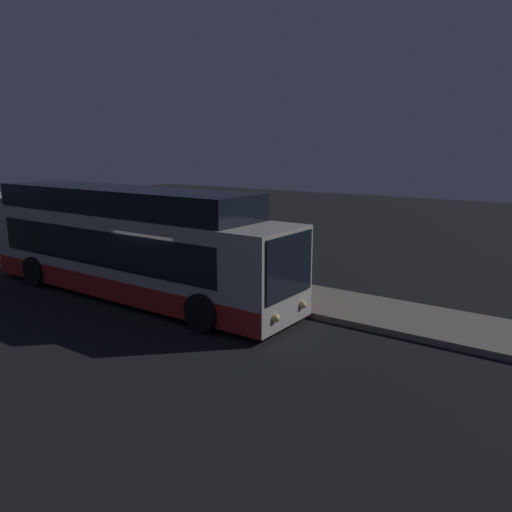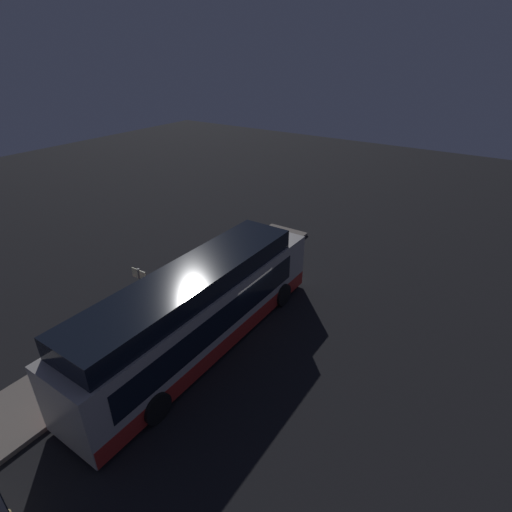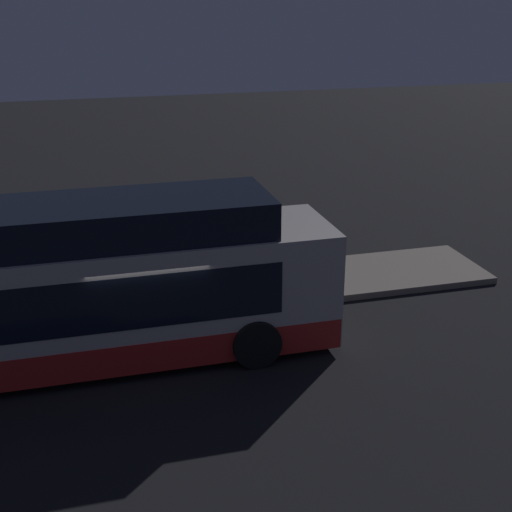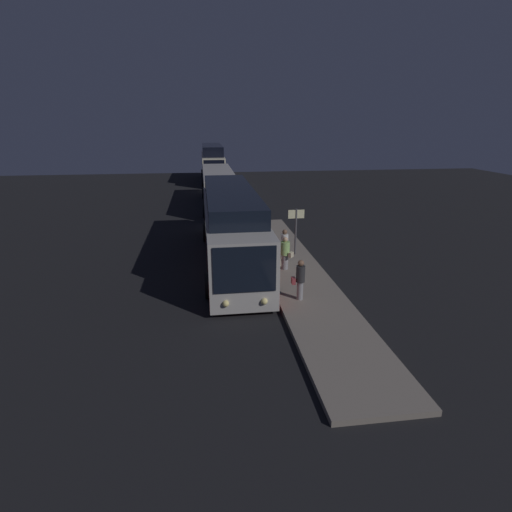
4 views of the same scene
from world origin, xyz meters
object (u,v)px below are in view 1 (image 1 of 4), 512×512
at_px(passenger_with_bags, 219,261).
at_px(sign_post, 193,231).
at_px(passenger_boarding, 200,255).
at_px(suitcase, 203,273).
at_px(bus_lead, 129,248).
at_px(passenger_waiting, 300,274).

distance_m(passenger_with_bags, sign_post, 2.44).
relative_size(passenger_boarding, suitcase, 1.78).
bearing_deg(bus_lead, passenger_with_bags, 49.90).
bearing_deg(passenger_with_bags, bus_lead, -89.09).
relative_size(passenger_with_bags, sign_post, 0.65).
bearing_deg(sign_post, passenger_waiting, -11.32).
bearing_deg(passenger_boarding, passenger_waiting, 166.39).
bearing_deg(bus_lead, suitcase, 57.02).
distance_m(passenger_boarding, suitcase, 0.84).
distance_m(passenger_waiting, sign_post, 5.66).
bearing_deg(passenger_waiting, suitcase, 3.72).
bearing_deg(passenger_waiting, passenger_boarding, -1.42).
xyz_separation_m(bus_lead, suitcase, (1.40, 2.16, -1.13)).
distance_m(passenger_boarding, passenger_waiting, 4.51).
height_order(bus_lead, passenger_waiting, bus_lead).
height_order(passenger_boarding, sign_post, sign_post).
bearing_deg(bus_lead, sign_post, 91.95).
xyz_separation_m(passenger_boarding, passenger_waiting, (4.50, -0.32, -0.01)).
height_order(bus_lead, suitcase, bus_lead).
xyz_separation_m(bus_lead, passenger_with_bags, (2.00, 2.37, -0.65)).
xyz_separation_m(passenger_with_bags, suitcase, (-0.59, -0.21, -0.48)).
xyz_separation_m(suitcase, sign_post, (-1.52, 1.18, 1.22)).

